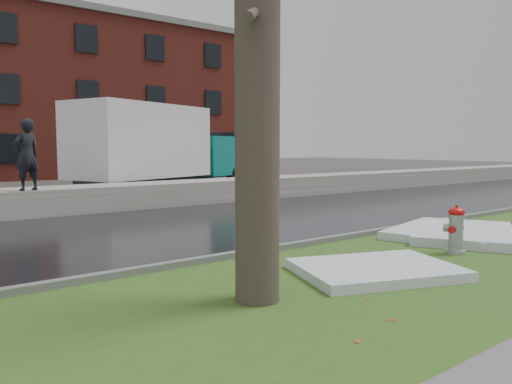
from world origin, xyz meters
TOP-DOWN VIEW (x-y plane):
  - ground at (0.00, 0.00)m, footprint 120.00×120.00m
  - verge at (0.00, -1.25)m, footprint 60.00×4.50m
  - road at (0.00, 4.50)m, footprint 60.00×7.00m
  - parking_lot at (0.00, 13.00)m, footprint 60.00×9.00m
  - curb at (0.00, 1.00)m, footprint 60.00×0.15m
  - snowbank at (0.00, 8.70)m, footprint 60.00×1.60m
  - brick_building at (2.00, 30.00)m, footprint 26.00×12.00m
  - bg_tree_right at (16.00, 24.00)m, footprint 1.40×1.62m
  - fire_hydrant at (1.49, -1.09)m, footprint 0.41×0.36m
  - tree at (-2.82, -1.05)m, footprint 1.29×1.42m
  - box_truck at (2.74, 12.14)m, footprint 10.25×5.31m
  - worker at (-3.14, 8.10)m, footprint 0.77×0.62m
  - snow_patch_near at (2.99, -0.10)m, footprint 3.00×2.56m
  - snow_patch_far at (-0.72, -1.15)m, footprint 2.62×2.28m
  - snow_patch_side at (3.07, -0.37)m, footprint 3.32×2.90m

SIDE VIEW (x-z plane):
  - ground at x=0.00m, z-range 0.00..0.00m
  - road at x=0.00m, z-range 0.00..0.03m
  - parking_lot at x=0.00m, z-range 0.00..0.03m
  - verge at x=0.00m, z-range 0.00..0.04m
  - curb at x=0.00m, z-range 0.00..0.14m
  - snow_patch_far at x=-0.72m, z-range 0.04..0.18m
  - snow_patch_near at x=2.99m, z-range 0.04..0.20m
  - snow_patch_side at x=3.07m, z-range 0.04..0.22m
  - snowbank at x=0.00m, z-range 0.00..0.75m
  - fire_hydrant at x=1.49m, z-range 0.07..0.91m
  - worker at x=-3.14m, z-range 0.75..2.60m
  - box_truck at x=2.74m, z-range 0.10..3.55m
  - bg_tree_right at x=16.00m, z-range 0.08..6.58m
  - tree at x=-2.82m, z-range 0.06..6.64m
  - brick_building at x=2.00m, z-range 0.00..10.00m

